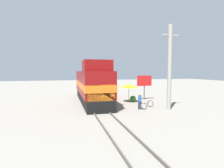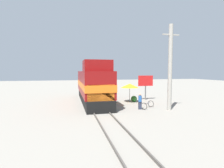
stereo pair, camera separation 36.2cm
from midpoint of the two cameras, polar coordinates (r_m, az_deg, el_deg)
name	(u,v)px [view 1 (the left image)]	position (r m, az deg, el deg)	size (l,w,h in m)	color
ground_plane	(97,109)	(18.50, -5.36, -7.99)	(120.00, 120.00, 0.00)	gray
rail_near	(91,108)	(18.39, -7.59, -7.84)	(0.08, 29.81, 0.15)	#4C4742
rail_far	(104,107)	(18.62, -3.17, -7.66)	(0.08, 29.81, 0.15)	#4C4742
locomotive	(92,85)	(21.90, -7.04, -0.49)	(3.03, 13.26, 5.02)	black
utility_pole	(170,67)	(18.41, 17.76, 5.27)	(1.80, 0.41, 8.50)	#9E998E
vendor_umbrella	(129,86)	(21.96, 5.05, -0.53)	(2.20, 2.20, 2.35)	#4C4C4C
billboard_sign	(144,82)	(24.21, 10.11, 0.67)	(2.12, 0.12, 3.32)	#595959
shrub_cluster	(133,99)	(22.50, 6.42, -4.82)	(0.77, 0.77, 0.77)	#2D722D
person_bystander	(140,101)	(18.16, 8.49, -5.42)	(0.34, 0.34, 1.63)	#2D3347
bicycle	(147,105)	(18.92, 10.83, -6.66)	(1.79, 1.68, 0.70)	black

